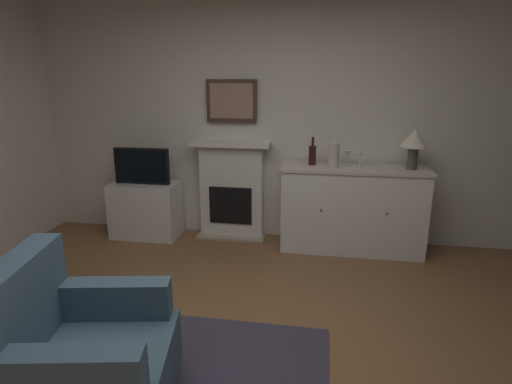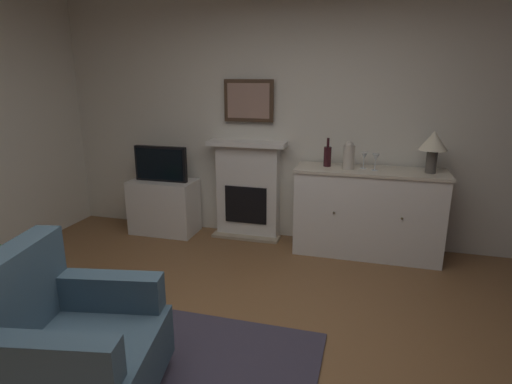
{
  "view_description": "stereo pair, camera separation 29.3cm",
  "coord_description": "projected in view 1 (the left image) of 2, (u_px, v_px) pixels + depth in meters",
  "views": [
    {
      "loc": [
        0.45,
        -2.18,
        1.79
      ],
      "look_at": [
        -0.03,
        0.6,
        1.0
      ],
      "focal_mm": 29.32,
      "sensor_mm": 36.0,
      "label": 1
    },
    {
      "loc": [
        0.73,
        -2.12,
        1.79
      ],
      "look_at": [
        -0.03,
        0.6,
        1.0
      ],
      "focal_mm": 29.32,
      "sensor_mm": 36.0,
      "label": 2
    }
  ],
  "objects": [
    {
      "name": "ground_plane",
      "position": [
        244.0,
        377.0,
        2.64
      ],
      "size": [
        5.69,
        4.8,
        0.1
      ],
      "primitive_type": "cube",
      "color": "brown",
      "rests_on": "ground"
    },
    {
      "name": "wall_rear",
      "position": [
        286.0,
        104.0,
        4.48
      ],
      "size": [
        5.69,
        0.06,
        3.0
      ],
      "primitive_type": "cube",
      "color": "silver",
      "rests_on": "ground_plane"
    },
    {
      "name": "fireplace_unit",
      "position": [
        232.0,
        190.0,
        4.7
      ],
      "size": [
        0.87,
        0.3,
        1.1
      ],
      "color": "white",
      "rests_on": "ground_plane"
    },
    {
      "name": "framed_picture",
      "position": [
        232.0,
        101.0,
        4.48
      ],
      "size": [
        0.55,
        0.04,
        0.45
      ],
      "color": "#473323"
    },
    {
      "name": "sideboard_cabinet",
      "position": [
        352.0,
        209.0,
        4.35
      ],
      "size": [
        1.47,
        0.49,
        0.9
      ],
      "color": "white",
      "rests_on": "ground_plane"
    },
    {
      "name": "table_lamp",
      "position": [
        414.0,
        141.0,
        4.07
      ],
      "size": [
        0.26,
        0.26,
        0.4
      ],
      "color": "#4C4742",
      "rests_on": "sideboard_cabinet"
    },
    {
      "name": "wine_bottle",
      "position": [
        312.0,
        155.0,
        4.31
      ],
      "size": [
        0.08,
        0.08,
        0.29
      ],
      "color": "#331419",
      "rests_on": "sideboard_cabinet"
    },
    {
      "name": "wine_glass_left",
      "position": [
        348.0,
        155.0,
        4.23
      ],
      "size": [
        0.07,
        0.07,
        0.16
      ],
      "color": "silver",
      "rests_on": "sideboard_cabinet"
    },
    {
      "name": "wine_glass_center",
      "position": [
        360.0,
        156.0,
        4.16
      ],
      "size": [
        0.07,
        0.07,
        0.16
      ],
      "color": "silver",
      "rests_on": "sideboard_cabinet"
    },
    {
      "name": "vase_decorative",
      "position": [
        334.0,
        154.0,
        4.18
      ],
      "size": [
        0.11,
        0.11,
        0.28
      ],
      "color": "beige",
      "rests_on": "sideboard_cabinet"
    },
    {
      "name": "tv_cabinet",
      "position": [
        146.0,
        210.0,
        4.77
      ],
      "size": [
        0.75,
        0.42,
        0.63
      ],
      "color": "white",
      "rests_on": "ground_plane"
    },
    {
      "name": "tv_set",
      "position": [
        142.0,
        166.0,
        4.61
      ],
      "size": [
        0.62,
        0.07,
        0.4
      ],
      "color": "black",
      "rests_on": "tv_cabinet"
    },
    {
      "name": "armchair",
      "position": [
        79.0,
        356.0,
        2.17
      ],
      "size": [
        0.94,
        0.9,
        0.92
      ],
      "color": "#3F596B",
      "rests_on": "ground_plane"
    }
  ]
}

